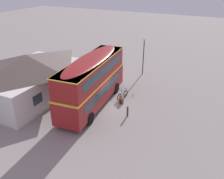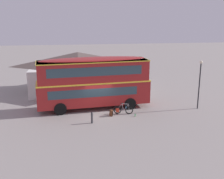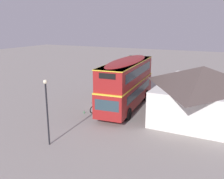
# 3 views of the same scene
# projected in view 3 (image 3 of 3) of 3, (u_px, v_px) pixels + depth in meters

# --- Properties ---
(ground_plane) EXTENTS (120.00, 120.00, 0.00)m
(ground_plane) POSITION_uv_depth(u_px,v_px,m) (112.00, 106.00, 25.10)
(ground_plane) COLOR gray
(double_decker_bus) EXTENTS (10.50, 3.48, 4.79)m
(double_decker_bus) POSITION_uv_depth(u_px,v_px,m) (127.00, 81.00, 24.10)
(double_decker_bus) COLOR black
(double_decker_bus) RESTS_ON ground
(touring_bicycle) EXTENTS (1.70, 0.57, 1.02)m
(touring_bicycle) POSITION_uv_depth(u_px,v_px,m) (97.00, 108.00, 23.49)
(touring_bicycle) COLOR black
(touring_bicycle) RESTS_ON ground
(backpack_on_ground) EXTENTS (0.37, 0.38, 0.56)m
(backpack_on_ground) POSITION_uv_depth(u_px,v_px,m) (99.00, 105.00, 24.60)
(backpack_on_ground) COLOR #592D19
(backpack_on_ground) RESTS_ON ground
(water_bottle_green_metal) EXTENTS (0.08, 0.08, 0.25)m
(water_bottle_green_metal) POSITION_uv_depth(u_px,v_px,m) (84.00, 112.00, 23.07)
(water_bottle_green_metal) COLOR green
(water_bottle_green_metal) RESTS_ON ground
(pub_building) EXTENTS (10.89, 7.20, 4.44)m
(pub_building) POSITION_uv_depth(u_px,v_px,m) (202.00, 90.00, 22.34)
(pub_building) COLOR silver
(pub_building) RESTS_ON ground
(street_lamp) EXTENTS (0.28, 0.28, 4.53)m
(street_lamp) POSITION_uv_depth(u_px,v_px,m) (47.00, 105.00, 16.42)
(street_lamp) COLOR black
(street_lamp) RESTS_ON ground
(kerb_bollard) EXTENTS (0.16, 0.16, 0.97)m
(kerb_bollard) POSITION_uv_depth(u_px,v_px,m) (95.00, 97.00, 26.70)
(kerb_bollard) COLOR #333338
(kerb_bollard) RESTS_ON ground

